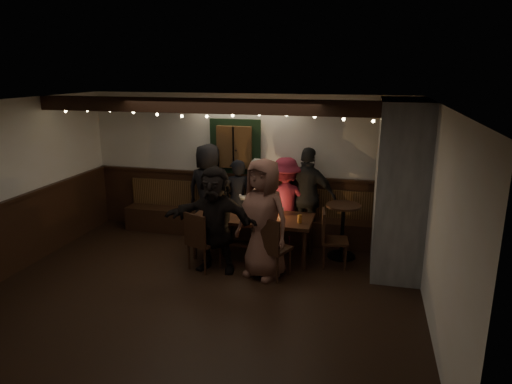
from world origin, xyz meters
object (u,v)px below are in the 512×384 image
(person_a, at_px, (209,190))
(person_e, at_px, (308,197))
(chair_near_left, at_px, (200,238))
(person_g, at_px, (263,219))
(high_top, at_px, (343,224))
(person_b, at_px, (237,200))
(person_f, at_px, (215,219))
(dining_table, at_px, (253,220))
(chair_end, at_px, (329,235))
(chair_near_right, at_px, (271,244))
(person_c, at_px, (257,200))
(person_d, at_px, (285,201))

(person_a, relative_size, person_e, 0.99)
(chair_near_left, relative_size, person_g, 0.52)
(high_top, bearing_deg, chair_near_left, -153.09)
(chair_near_left, height_order, person_b, person_b)
(person_f, distance_m, person_g, 0.76)
(person_e, bearing_deg, person_a, 10.67)
(dining_table, distance_m, chair_end, 1.26)
(chair_near_right, bearing_deg, person_g, 151.73)
(person_c, height_order, person_g, person_g)
(person_c, distance_m, person_e, 0.92)
(high_top, height_order, person_b, person_b)
(dining_table, xyz_separation_m, chair_near_right, (0.46, -0.76, -0.10))
(high_top, distance_m, person_a, 2.53)
(person_d, xyz_separation_m, person_f, (-0.83, -1.35, 0.04))
(high_top, xyz_separation_m, person_g, (-1.10, -1.01, 0.33))
(person_b, distance_m, person_g, 1.60)
(dining_table, relative_size, person_d, 1.25)
(chair_near_right, bearing_deg, person_d, 92.00)
(person_f, bearing_deg, person_g, -0.35)
(chair_end, relative_size, person_f, 0.55)
(person_e, relative_size, person_g, 0.97)
(dining_table, distance_m, chair_near_right, 0.89)
(person_f, xyz_separation_m, person_g, (0.75, -0.03, 0.08))
(person_c, bearing_deg, person_b, -3.26)
(person_b, bearing_deg, chair_near_left, 59.25)
(chair_near_right, distance_m, chair_end, 1.04)
(person_a, distance_m, person_d, 1.45)
(person_d, height_order, person_f, person_f)
(person_d, relative_size, person_g, 0.87)
(chair_near_left, relative_size, high_top, 1.03)
(chair_near_right, height_order, person_d, person_d)
(chair_near_right, xyz_separation_m, person_c, (-0.58, 1.51, 0.22))
(person_a, bearing_deg, person_b, 177.40)
(person_d, bearing_deg, person_b, -18.38)
(dining_table, bearing_deg, person_g, -64.27)
(person_d, bearing_deg, person_f, 39.97)
(dining_table, relative_size, chair_near_right, 2.04)
(chair_near_left, bearing_deg, high_top, 26.91)
(chair_near_left, xyz_separation_m, person_e, (1.44, 1.50, 0.34))
(person_g, bearing_deg, person_d, 109.34)
(person_a, distance_m, person_c, 0.93)
(chair_near_right, height_order, person_a, person_a)
(person_c, height_order, person_e, person_e)
(person_c, bearing_deg, person_d, 161.31)
(chair_near_right, height_order, person_b, person_b)
(dining_table, bearing_deg, person_e, 43.61)
(chair_end, height_order, high_top, chair_end)
(chair_end, height_order, person_d, person_d)
(chair_near_left, xyz_separation_m, high_top, (2.08, 1.06, 0.05))
(dining_table, height_order, chair_near_right, chair_near_right)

